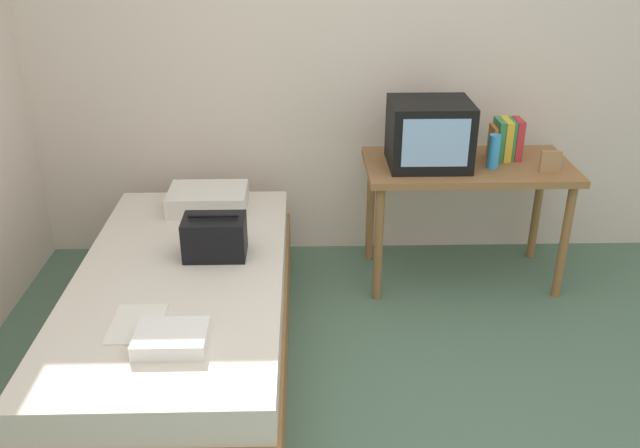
{
  "coord_description": "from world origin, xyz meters",
  "views": [
    {
      "loc": [
        -0.31,
        -2.02,
        2.06
      ],
      "look_at": [
        -0.23,
        1.04,
        0.6
      ],
      "focal_mm": 37.94,
      "sensor_mm": 36.0,
      "label": 1
    }
  ],
  "objects_px": {
    "folded_towel": "(171,339)",
    "water_bottle": "(494,151)",
    "magazine": "(137,324)",
    "remote_dark": "(180,344)",
    "pillow": "(208,199)",
    "bed": "(184,317)",
    "picture_frame": "(550,162)",
    "tv": "(429,134)",
    "handbag": "(215,237)",
    "desk": "(467,178)",
    "book_row": "(506,139)"
  },
  "relations": [
    {
      "from": "magazine",
      "to": "remote_dark",
      "type": "bearing_deg",
      "value": -37.89
    },
    {
      "from": "desk",
      "to": "pillow",
      "type": "xyz_separation_m",
      "value": [
        -1.47,
        -0.06,
        -0.09
      ]
    },
    {
      "from": "desk",
      "to": "magazine",
      "type": "distance_m",
      "value": 2.03
    },
    {
      "from": "water_bottle",
      "to": "picture_frame",
      "type": "height_order",
      "value": "water_bottle"
    },
    {
      "from": "bed",
      "to": "folded_towel",
      "type": "bearing_deg",
      "value": -83.47
    },
    {
      "from": "water_bottle",
      "to": "folded_towel",
      "type": "bearing_deg",
      "value": -140.51
    },
    {
      "from": "folded_towel",
      "to": "water_bottle",
      "type": "bearing_deg",
      "value": 39.49
    },
    {
      "from": "pillow",
      "to": "handbag",
      "type": "relative_size",
      "value": 1.45
    },
    {
      "from": "tv",
      "to": "book_row",
      "type": "bearing_deg",
      "value": 11.72
    },
    {
      "from": "folded_towel",
      "to": "book_row",
      "type": "bearing_deg",
      "value": 40.78
    },
    {
      "from": "pillow",
      "to": "folded_towel",
      "type": "bearing_deg",
      "value": -89.21
    },
    {
      "from": "tv",
      "to": "handbag",
      "type": "bearing_deg",
      "value": -151.93
    },
    {
      "from": "handbag",
      "to": "bed",
      "type": "bearing_deg",
      "value": -133.17
    },
    {
      "from": "bed",
      "to": "desk",
      "type": "distance_m",
      "value": 1.75
    },
    {
      "from": "desk",
      "to": "book_row",
      "type": "relative_size",
      "value": 5.06
    },
    {
      "from": "remote_dark",
      "to": "folded_towel",
      "type": "distance_m",
      "value": 0.04
    },
    {
      "from": "bed",
      "to": "pillow",
      "type": "bearing_deg",
      "value": 86.18
    },
    {
      "from": "bed",
      "to": "magazine",
      "type": "bearing_deg",
      "value": -103.26
    },
    {
      "from": "water_bottle",
      "to": "book_row",
      "type": "height_order",
      "value": "book_row"
    },
    {
      "from": "book_row",
      "to": "handbag",
      "type": "height_order",
      "value": "book_row"
    },
    {
      "from": "tv",
      "to": "water_bottle",
      "type": "bearing_deg",
      "value": -9.35
    },
    {
      "from": "book_row",
      "to": "picture_frame",
      "type": "height_order",
      "value": "book_row"
    },
    {
      "from": "remote_dark",
      "to": "tv",
      "type": "bearing_deg",
      "value": 48.93
    },
    {
      "from": "picture_frame",
      "to": "remote_dark",
      "type": "height_order",
      "value": "picture_frame"
    },
    {
      "from": "tv",
      "to": "water_bottle",
      "type": "relative_size",
      "value": 2.33
    },
    {
      "from": "pillow",
      "to": "remote_dark",
      "type": "height_order",
      "value": "pillow"
    },
    {
      "from": "tv",
      "to": "remote_dark",
      "type": "height_order",
      "value": "tv"
    },
    {
      "from": "desk",
      "to": "folded_towel",
      "type": "height_order",
      "value": "desk"
    },
    {
      "from": "pillow",
      "to": "bed",
      "type": "bearing_deg",
      "value": -93.82
    },
    {
      "from": "water_bottle",
      "to": "desk",
      "type": "bearing_deg",
      "value": 145.6
    },
    {
      "from": "bed",
      "to": "folded_towel",
      "type": "height_order",
      "value": "folded_towel"
    },
    {
      "from": "bed",
      "to": "tv",
      "type": "xyz_separation_m",
      "value": [
        1.28,
        0.76,
        0.67
      ]
    },
    {
      "from": "tv",
      "to": "magazine",
      "type": "height_order",
      "value": "tv"
    },
    {
      "from": "picture_frame",
      "to": "handbag",
      "type": "distance_m",
      "value": 1.84
    },
    {
      "from": "water_bottle",
      "to": "pillow",
      "type": "xyz_separation_m",
      "value": [
        -1.58,
        0.02,
        -0.28
      ]
    },
    {
      "from": "book_row",
      "to": "remote_dark",
      "type": "bearing_deg",
      "value": -138.49
    },
    {
      "from": "bed",
      "to": "water_bottle",
      "type": "relative_size",
      "value": 10.59
    },
    {
      "from": "book_row",
      "to": "magazine",
      "type": "distance_m",
      "value": 2.28
    },
    {
      "from": "desk",
      "to": "handbag",
      "type": "distance_m",
      "value": 1.5
    },
    {
      "from": "book_row",
      "to": "folded_towel",
      "type": "bearing_deg",
      "value": -139.22
    },
    {
      "from": "bed",
      "to": "remote_dark",
      "type": "xyz_separation_m",
      "value": [
        0.1,
        -0.59,
        0.26
      ]
    },
    {
      "from": "desk",
      "to": "book_row",
      "type": "distance_m",
      "value": 0.31
    },
    {
      "from": "handbag",
      "to": "book_row",
      "type": "bearing_deg",
      "value": 23.71
    },
    {
      "from": "book_row",
      "to": "handbag",
      "type": "bearing_deg",
      "value": -156.29
    },
    {
      "from": "desk",
      "to": "magazine",
      "type": "bearing_deg",
      "value": -143.08
    },
    {
      "from": "bed",
      "to": "remote_dark",
      "type": "relative_size",
      "value": 12.82
    },
    {
      "from": "picture_frame",
      "to": "bed",
      "type": "bearing_deg",
      "value": -162.01
    },
    {
      "from": "water_bottle",
      "to": "pillow",
      "type": "relative_size",
      "value": 0.43
    },
    {
      "from": "pillow",
      "to": "remote_dark",
      "type": "relative_size",
      "value": 2.78
    },
    {
      "from": "picture_frame",
      "to": "handbag",
      "type": "height_order",
      "value": "picture_frame"
    }
  ]
}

